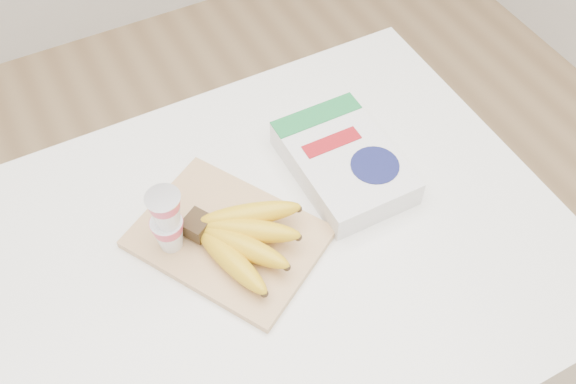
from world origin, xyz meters
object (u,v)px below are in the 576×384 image
Objects in this scene: cutting_board at (228,237)px; bananas at (241,237)px; yogurt_stack at (167,220)px; table at (238,372)px; cereal_box at (344,162)px.

cutting_board is 0.05m from bananas.
bananas is 1.56× the size of yogurt_stack.
yogurt_stack is at bearing 150.78° from bananas.
cutting_board is at bearing 52.91° from table.
yogurt_stack is (-0.11, 0.06, 0.05)m from bananas.
bananas is 0.13m from yogurt_stack.
table is 5.82× the size of bananas.
yogurt_stack is (-0.10, 0.03, 0.08)m from cutting_board.
cutting_board is at bearing -170.97° from cereal_box.
yogurt_stack is at bearing 133.38° from cutting_board.
table is 4.67× the size of cereal_box.
yogurt_stack reaches higher than table.
cereal_box is at bearing 16.59° from table.
table is 0.58m from yogurt_stack.
cereal_box is (0.36, 0.01, -0.06)m from yogurt_stack.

